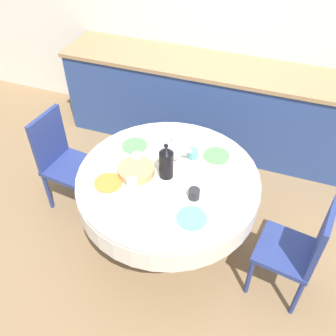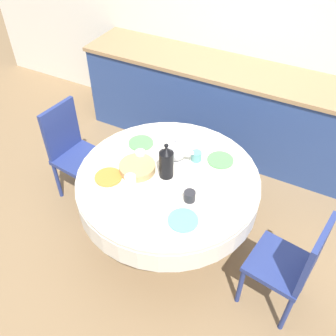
{
  "view_description": "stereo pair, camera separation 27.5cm",
  "coord_description": "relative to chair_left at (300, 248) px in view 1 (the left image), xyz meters",
  "views": [
    {
      "loc": [
        0.69,
        -1.91,
        2.68
      ],
      "look_at": [
        0.0,
        0.0,
        0.81
      ],
      "focal_mm": 40.0,
      "sensor_mm": 36.0,
      "label": 1
    },
    {
      "loc": [
        0.94,
        -1.8,
        2.68
      ],
      "look_at": [
        0.0,
        0.0,
        0.81
      ],
      "focal_mm": 40.0,
      "sensor_mm": 36.0,
      "label": 2
    }
  ],
  "objects": [
    {
      "name": "teapot",
      "position": [
        -1.06,
        0.36,
        0.31
      ],
      "size": [
        0.23,
        0.17,
        0.22
      ],
      "color": "white",
      "rests_on": "dining_table"
    },
    {
      "name": "wall_back",
      "position": [
        -1.03,
        1.94,
        0.78
      ],
      "size": [
        7.0,
        0.05,
        2.6
      ],
      "color": "silver",
      "rests_on": "ground_plane"
    },
    {
      "name": "cup_far_right",
      "position": [
        -0.92,
        0.42,
        0.26
      ],
      "size": [
        0.08,
        0.08,
        0.08
      ],
      "primitive_type": "cylinder",
      "color": "#5BA39E",
      "rests_on": "dining_table"
    },
    {
      "name": "ground_plane",
      "position": [
        -1.03,
        0.16,
        -0.52
      ],
      "size": [
        12.0,
        12.0,
        0.0
      ],
      "primitive_type": "plane",
      "color": "#8E704C"
    },
    {
      "name": "kitchen_counter",
      "position": [
        -1.03,
        1.61,
        -0.04
      ],
      "size": [
        3.24,
        0.64,
        0.94
      ],
      "color": "#2D4784",
      "rests_on": "ground_plane"
    },
    {
      "name": "cup_near_right",
      "position": [
        -0.78,
        0.01,
        0.26
      ],
      "size": [
        0.08,
        0.08,
        0.08
      ],
      "primitive_type": "cylinder",
      "color": "#28282D",
      "rests_on": "dining_table"
    },
    {
      "name": "plate_far_right",
      "position": [
        -0.74,
        0.5,
        0.23
      ],
      "size": [
        0.21,
        0.21,
        0.01
      ],
      "primitive_type": "cylinder",
      "color": "#5BA85B",
      "rests_on": "dining_table"
    },
    {
      "name": "plate_far_left",
      "position": [
        -1.41,
        0.4,
        0.23
      ],
      "size": [
        0.21,
        0.21,
        0.01
      ],
      "primitive_type": "cylinder",
      "color": "#5BA85B",
      "rests_on": "dining_table"
    },
    {
      "name": "coffee_carafe",
      "position": [
        -1.04,
        0.16,
        0.35
      ],
      "size": [
        0.11,
        0.11,
        0.3
      ],
      "color": "black",
      "rests_on": "dining_table"
    },
    {
      "name": "cup_near_left",
      "position": [
        -1.23,
        -0.05,
        0.26
      ],
      "size": [
        0.08,
        0.08,
        0.08
      ],
      "primitive_type": "cylinder",
      "color": "white",
      "rests_on": "dining_table"
    },
    {
      "name": "cup_far_left",
      "position": [
        -1.31,
        0.23,
        0.26
      ],
      "size": [
        0.08,
        0.08,
        0.08
      ],
      "primitive_type": "cylinder",
      "color": "white",
      "rests_on": "dining_table"
    },
    {
      "name": "dining_table",
      "position": [
        -1.03,
        0.16,
        0.1
      ],
      "size": [
        1.39,
        1.39,
        0.73
      ],
      "color": "brown",
      "rests_on": "ground_plane"
    },
    {
      "name": "plate_near_right",
      "position": [
        -0.74,
        -0.18,
        0.23
      ],
      "size": [
        0.21,
        0.21,
        0.01
      ],
      "primitive_type": "cylinder",
      "color": "#60BCB7",
      "rests_on": "dining_table"
    },
    {
      "name": "bread_basket",
      "position": [
        -1.26,
        0.11,
        0.25
      ],
      "size": [
        0.28,
        0.28,
        0.06
      ],
      "primitive_type": "cylinder",
      "color": "tan",
      "rests_on": "dining_table"
    },
    {
      "name": "plate_near_left",
      "position": [
        -1.41,
        -0.07,
        0.23
      ],
      "size": [
        0.21,
        0.21,
        0.01
      ],
      "primitive_type": "cylinder",
      "color": "orange",
      "rests_on": "dining_table"
    },
    {
      "name": "chair_right",
      "position": [
        -2.06,
        0.27,
        0.0
      ],
      "size": [
        0.44,
        0.44,
        0.94
      ],
      "rotation": [
        0.0,
        0.0,
        -1.68
      ],
      "color": "navy",
      "rests_on": "ground_plane"
    },
    {
      "name": "chair_left",
      "position": [
        0.0,
        0.0,
        0.0
      ],
      "size": [
        0.46,
        0.46,
        0.94
      ],
      "rotation": [
        0.0,
        0.0,
        1.42
      ],
      "color": "navy",
      "rests_on": "ground_plane"
    }
  ]
}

